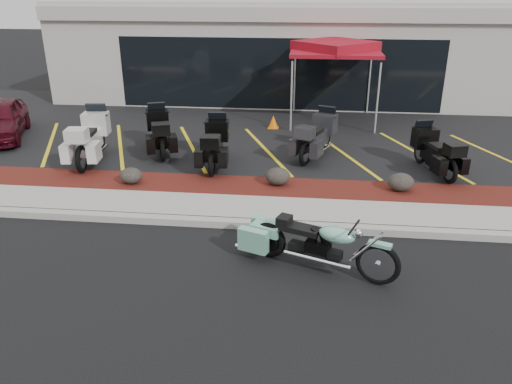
# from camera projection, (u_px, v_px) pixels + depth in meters

# --- Properties ---
(ground) EXTENTS (90.00, 90.00, 0.00)m
(ground) POSITION_uv_depth(u_px,v_px,m) (239.00, 248.00, 9.46)
(ground) COLOR black
(ground) RESTS_ON ground
(curb) EXTENTS (24.00, 0.25, 0.15)m
(curb) POSITION_uv_depth(u_px,v_px,m) (245.00, 224.00, 10.26)
(curb) COLOR gray
(curb) RESTS_ON ground
(sidewalk) EXTENTS (24.00, 1.20, 0.15)m
(sidewalk) POSITION_uv_depth(u_px,v_px,m) (249.00, 209.00, 10.90)
(sidewalk) COLOR gray
(sidewalk) RESTS_ON ground
(mulch_bed) EXTENTS (24.00, 1.20, 0.16)m
(mulch_bed) POSITION_uv_depth(u_px,v_px,m) (255.00, 188.00, 12.00)
(mulch_bed) COLOR #3A130D
(mulch_bed) RESTS_ON ground
(upper_lot) EXTENTS (26.00, 9.60, 0.15)m
(upper_lot) POSITION_uv_depth(u_px,v_px,m) (273.00, 128.00, 16.94)
(upper_lot) COLOR black
(upper_lot) RESTS_ON ground
(dealership_building) EXTENTS (18.00, 8.16, 4.00)m
(dealership_building) POSITION_uv_depth(u_px,v_px,m) (285.00, 47.00, 21.93)
(dealership_building) COLOR #ACA49B
(dealership_building) RESTS_ON ground
(boulder_left) EXTENTS (0.55, 0.46, 0.39)m
(boulder_left) POSITION_uv_depth(u_px,v_px,m) (131.00, 176.00, 12.02)
(boulder_left) COLOR black
(boulder_left) RESTS_ON mulch_bed
(boulder_mid) EXTENTS (0.60, 0.50, 0.43)m
(boulder_mid) POSITION_uv_depth(u_px,v_px,m) (278.00, 176.00, 11.93)
(boulder_mid) COLOR black
(boulder_mid) RESTS_ON mulch_bed
(boulder_right) EXTENTS (0.60, 0.50, 0.43)m
(boulder_right) POSITION_uv_depth(u_px,v_px,m) (401.00, 182.00, 11.58)
(boulder_right) COLOR black
(boulder_right) RESTS_ON mulch_bed
(hero_cruiser) EXTENTS (2.91, 1.69, 1.00)m
(hero_cruiser) POSITION_uv_depth(u_px,v_px,m) (379.00, 258.00, 8.15)
(hero_cruiser) COLOR #77BAA0
(hero_cruiser) RESTS_ON ground
(touring_white) EXTENTS (1.23, 2.51, 1.40)m
(touring_white) POSITION_uv_depth(u_px,v_px,m) (98.00, 128.00, 14.13)
(touring_white) COLOR silver
(touring_white) RESTS_ON upper_lot
(touring_black_front) EXTENTS (1.55, 2.36, 1.28)m
(touring_black_front) POSITION_uv_depth(u_px,v_px,m) (158.00, 124.00, 14.78)
(touring_black_front) COLOR black
(touring_black_front) RESTS_ON upper_lot
(touring_black_mid) EXTENTS (0.99, 2.23, 1.27)m
(touring_black_mid) POSITION_uv_depth(u_px,v_px,m) (218.00, 134.00, 13.77)
(touring_black_mid) COLOR black
(touring_black_mid) RESTS_ON upper_lot
(touring_grey) EXTENTS (1.56, 2.36, 1.28)m
(touring_grey) POSITION_uv_depth(u_px,v_px,m) (326.00, 128.00, 14.36)
(touring_grey) COLOR #29292D
(touring_grey) RESTS_ON upper_lot
(touring_black_rear) EXTENTS (1.33, 2.20, 1.20)m
(touring_black_rear) POSITION_uv_depth(u_px,v_px,m) (422.00, 142.00, 13.25)
(touring_black_rear) COLOR black
(touring_black_rear) RESTS_ON upper_lot
(traffic_cone) EXTENTS (0.40, 0.40, 0.43)m
(traffic_cone) POSITION_uv_depth(u_px,v_px,m) (273.00, 122.00, 16.64)
(traffic_cone) COLOR orange
(traffic_cone) RESTS_ON upper_lot
(popup_canopy) EXTENTS (3.54, 3.54, 2.72)m
(popup_canopy) POSITION_uv_depth(u_px,v_px,m) (335.00, 49.00, 16.58)
(popup_canopy) COLOR silver
(popup_canopy) RESTS_ON upper_lot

